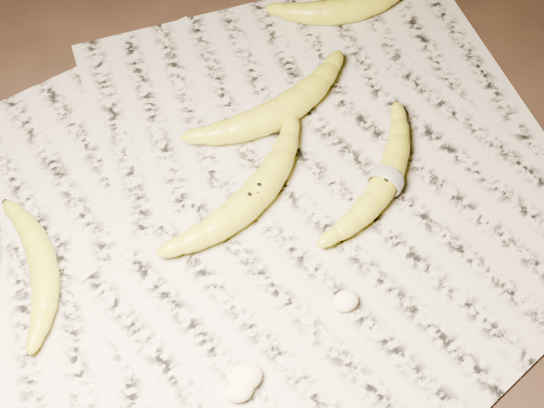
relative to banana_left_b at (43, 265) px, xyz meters
name	(u,v)px	position (x,y,z in m)	size (l,w,h in m)	color
ground	(258,245)	(0.23, -0.07, -0.02)	(3.00, 3.00, 0.00)	black
newspaper_patch	(224,226)	(0.21, -0.03, -0.02)	(0.90, 0.70, 0.01)	#A7A18F
banana_left_b	(43,265)	(0.00, 0.00, 0.00)	(0.17, 0.05, 0.03)	gold
banana_center	(253,196)	(0.25, -0.02, 0.00)	(0.22, 0.06, 0.04)	gold
banana_taped	(386,180)	(0.41, -0.07, 0.00)	(0.21, 0.06, 0.03)	gold
banana_upper_a	(280,110)	(0.34, 0.08, 0.00)	(0.21, 0.07, 0.04)	gold
banana_upper_b	(346,8)	(0.51, 0.20, 0.00)	(0.18, 0.06, 0.04)	gold
measuring_tape	(386,180)	(0.41, -0.07, 0.00)	(0.04, 0.04, 0.00)	white
flesh_chunk_a	(245,375)	(0.15, -0.22, -0.01)	(0.04, 0.03, 0.02)	beige
flesh_chunk_b	(239,389)	(0.14, -0.23, -0.01)	(0.03, 0.03, 0.02)	beige
flesh_chunk_c	(346,299)	(0.29, -0.19, -0.01)	(0.03, 0.02, 0.02)	beige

